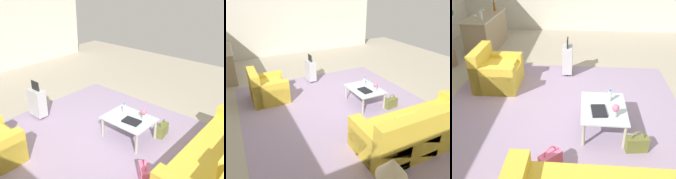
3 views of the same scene
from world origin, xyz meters
The scene contains 9 objects.
ground_plane centered at (0.00, 0.00, 0.00)m, with size 12.00×12.00×0.00m, color #A89E89.
area_rug centered at (-0.60, 0.20, 0.00)m, with size 5.20×4.40×0.01m, color #9984A3.
coffee_table centered at (-0.40, -0.50, 0.37)m, with size 0.91×0.70×0.42m.
water_bottle centered at (-0.20, -0.60, 0.52)m, with size 0.06×0.06×0.20m.
coffee_table_book centered at (-0.52, -0.42, 0.44)m, with size 0.32×0.22×0.03m, color black.
flower_vase centered at (-0.62, -0.65, 0.55)m, with size 0.11×0.11×0.21m.
suitcase_silver centered at (1.60, 0.20, 0.36)m, with size 0.40×0.23×0.85m.
handbag_pink centered at (-1.27, 0.24, 0.13)m, with size 0.32×0.33×0.36m.
handbag_olive centered at (-0.86, -0.97, 0.13)m, with size 0.18×0.33×0.36m.
Camera 1 is at (-2.85, 2.78, 2.83)m, focal length 40.00 mm.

